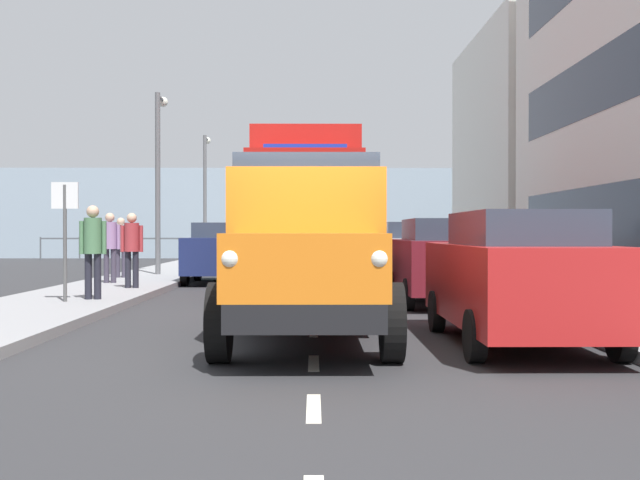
# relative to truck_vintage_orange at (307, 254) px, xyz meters

# --- Properties ---
(ground_plane) EXTENTS (80.00, 80.00, 0.00)m
(ground_plane) POSITION_rel_truck_vintage_orange_xyz_m (-0.09, -10.57, -1.18)
(ground_plane) COLOR #2D2D30
(sidewalk_left) EXTENTS (2.73, 42.65, 0.15)m
(sidewalk_left) POSITION_rel_truck_vintage_orange_xyz_m (-5.02, -10.57, -1.10)
(sidewalk_left) COLOR gray
(sidewalk_left) RESTS_ON ground_plane
(sidewalk_right) EXTENTS (2.73, 42.65, 0.15)m
(sidewalk_right) POSITION_rel_truck_vintage_orange_xyz_m (4.84, -10.57, -1.10)
(sidewalk_right) COLOR gray
(sidewalk_right) RESTS_ON ground_plane
(road_centreline_markings) EXTENTS (0.12, 39.00, 0.01)m
(road_centreline_markings) POSITION_rel_truck_vintage_orange_xyz_m (-0.09, -10.28, -1.17)
(road_centreline_markings) COLOR silver
(road_centreline_markings) RESTS_ON ground_plane
(building_far_block) EXTENTS (6.14, 10.60, 9.10)m
(building_far_block) POSITION_rel_truck_vintage_orange_xyz_m (-9.46, -21.16, 3.37)
(building_far_block) COLOR silver
(building_far_block) RESTS_ON ground_plane
(sea_horizon) EXTENTS (80.00, 0.80, 5.00)m
(sea_horizon) POSITION_rel_truck_vintage_orange_xyz_m (-0.09, -34.90, 1.32)
(sea_horizon) COLOR #8C9EAD
(sea_horizon) RESTS_ON ground_plane
(seawall_railing) EXTENTS (28.08, 0.08, 1.20)m
(seawall_railing) POSITION_rel_truck_vintage_orange_xyz_m (-0.09, -31.30, -0.26)
(seawall_railing) COLOR #4C5156
(seawall_railing) RESTS_ON ground_plane
(truck_vintage_orange) EXTENTS (2.17, 5.64, 2.43)m
(truck_vintage_orange) POSITION_rel_truck_vintage_orange_xyz_m (0.00, 0.00, 0.00)
(truck_vintage_orange) COLOR black
(truck_vintage_orange) RESTS_ON ground_plane
(lorry_cargo_red) EXTENTS (2.58, 8.20, 3.87)m
(lorry_cargo_red) POSITION_rel_truck_vintage_orange_xyz_m (0.09, -9.56, 0.90)
(lorry_cargo_red) COLOR red
(lorry_cargo_red) RESTS_ON ground_plane
(car_red_kerbside_near) EXTENTS (1.81, 4.55, 1.72)m
(car_red_kerbside_near) POSITION_rel_truck_vintage_orange_xyz_m (-2.71, -0.05, -0.28)
(car_red_kerbside_near) COLOR #B21E1E
(car_red_kerbside_near) RESTS_ON ground_plane
(car_maroon_kerbside_1) EXTENTS (1.89, 4.25, 1.72)m
(car_maroon_kerbside_1) POSITION_rel_truck_vintage_orange_xyz_m (-2.71, -5.96, -0.28)
(car_maroon_kerbside_1) COLOR maroon
(car_maroon_kerbside_1) RESTS_ON ground_plane
(car_silver_kerbside_2) EXTENTS (1.83, 4.12, 1.72)m
(car_silver_kerbside_2) POSITION_rel_truck_vintage_orange_xyz_m (-2.71, -11.65, -0.28)
(car_silver_kerbside_2) COLOR #B7BABF
(car_silver_kerbside_2) RESTS_ON ground_plane
(car_navy_oppositeside_0) EXTENTS (1.91, 3.97, 1.72)m
(car_navy_oppositeside_0) POSITION_rel_truck_vintage_orange_xyz_m (2.53, -12.84, -0.28)
(car_navy_oppositeside_0) COLOR navy
(car_navy_oppositeside_0) RESTS_ON ground_plane
(car_teal_oppositeside_1) EXTENTS (1.81, 4.30, 1.72)m
(car_teal_oppositeside_1) POSITION_rel_truck_vintage_orange_xyz_m (2.53, -18.32, -0.28)
(car_teal_oppositeside_1) COLOR #1E6670
(car_teal_oppositeside_1) RESTS_ON ground_plane
(pedestrian_near_railing) EXTENTS (0.53, 0.34, 1.83)m
(pedestrian_near_railing) POSITION_rel_truck_vintage_orange_xyz_m (4.21, -5.46, 0.06)
(pedestrian_near_railing) COLOR black
(pedestrian_near_railing) RESTS_ON sidewalk_right
(pedestrian_in_dark_coat) EXTENTS (0.53, 0.34, 1.76)m
(pedestrian_in_dark_coat) POSITION_rel_truck_vintage_orange_xyz_m (4.17, -8.66, 0.01)
(pedestrian_in_dark_coat) COLOR black
(pedestrian_in_dark_coat) RESTS_ON sidewalk_right
(pedestrian_couple_a) EXTENTS (0.53, 0.34, 1.80)m
(pedestrian_couple_a) POSITION_rel_truck_vintage_orange_xyz_m (5.16, -10.56, 0.04)
(pedestrian_couple_a) COLOR #383342
(pedestrian_couple_a) RESTS_ON sidewalk_right
(pedestrian_couple_b) EXTENTS (0.53, 0.34, 1.72)m
(pedestrian_couple_b) POSITION_rel_truck_vintage_orange_xyz_m (5.46, -13.00, -0.01)
(pedestrian_couple_b) COLOR #383342
(pedestrian_couple_b) RESTS_ON sidewalk_right
(lamp_post_promenade) EXTENTS (0.32, 1.14, 5.64)m
(lamp_post_promenade) POSITION_rel_truck_vintage_orange_xyz_m (4.74, -15.00, 2.39)
(lamp_post_promenade) COLOR #59595B
(lamp_post_promenade) RESTS_ON sidewalk_right
(lamp_post_far) EXTENTS (0.32, 1.14, 5.77)m
(lamp_post_far) POSITION_rel_truck_vintage_orange_xyz_m (4.92, -27.27, 2.46)
(lamp_post_far) COLOR #59595B
(lamp_post_far) RESTS_ON sidewalk_right
(street_sign) EXTENTS (0.50, 0.07, 2.25)m
(street_sign) POSITION_rel_truck_vintage_orange_xyz_m (4.59, -4.93, 0.50)
(street_sign) COLOR #4C4C4C
(street_sign) RESTS_ON sidewalk_right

